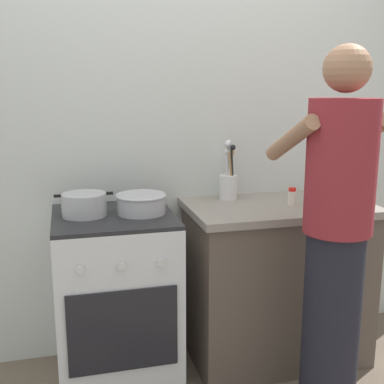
{
  "coord_description": "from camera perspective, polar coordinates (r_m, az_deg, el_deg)",
  "views": [
    {
      "loc": [
        -0.57,
        -2.24,
        1.52
      ],
      "look_at": [
        0.05,
        0.12,
        1.0
      ],
      "focal_mm": 45.75,
      "sensor_mm": 36.0,
      "label": 1
    }
  ],
  "objects": [
    {
      "name": "stove_range",
      "position": [
        2.63,
        -8.82,
        -12.15
      ],
      "size": [
        0.6,
        0.62,
        0.9
      ],
      "color": "silver",
      "rests_on": "ground"
    },
    {
      "name": "back_wall",
      "position": [
        2.86,
        1.0,
        6.61
      ],
      "size": [
        3.2,
        0.1,
        2.5
      ],
      "color": "silver",
      "rests_on": "ground"
    },
    {
      "name": "spice_bottle",
      "position": [
        2.69,
        11.58,
        -0.54
      ],
      "size": [
        0.04,
        0.04,
        0.1
      ],
      "color": "silver",
      "rests_on": "countertop"
    },
    {
      "name": "mixing_bowl",
      "position": [
        2.48,
        -5.95,
        -1.26
      ],
      "size": [
        0.26,
        0.26,
        0.1
      ],
      "color": "#B7B7BC",
      "rests_on": "stove_range"
    },
    {
      "name": "utensil_crock",
      "position": [
        2.77,
        4.25,
        1.26
      ],
      "size": [
        0.1,
        0.1,
        0.34
      ],
      "color": "silver",
      "rests_on": "countertop"
    },
    {
      "name": "ground",
      "position": [
        2.77,
        -0.4,
        -21.27
      ],
      "size": [
        6.0,
        6.0,
        0.0
      ],
      "primitive_type": "plane",
      "color": "#6B5B4C"
    },
    {
      "name": "pot",
      "position": [
        2.47,
        -12.46,
        -1.43
      ],
      "size": [
        0.29,
        0.22,
        0.11
      ],
      "color": "#B2B2B7",
      "rests_on": "stove_range"
    },
    {
      "name": "person",
      "position": [
        2.27,
        16.4,
        -5.43
      ],
      "size": [
        0.41,
        0.5,
        1.7
      ],
      "color": "black",
      "rests_on": "ground"
    },
    {
      "name": "countertop",
      "position": [
        2.85,
        9.78,
        -10.17
      ],
      "size": [
        1.0,
        0.6,
        0.9
      ],
      "color": "brown",
      "rests_on": "ground"
    },
    {
      "name": "oil_bottle",
      "position": [
        2.74,
        15.27,
        0.67
      ],
      "size": [
        0.06,
        0.06,
        0.24
      ],
      "color": "gold",
      "rests_on": "countertop"
    }
  ]
}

